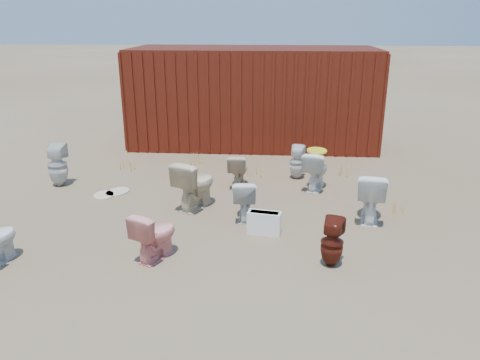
# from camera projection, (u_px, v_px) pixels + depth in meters

# --- Properties ---
(ground) EXTENTS (100.00, 100.00, 0.00)m
(ground) POSITION_uv_depth(u_px,v_px,m) (237.00, 225.00, 7.36)
(ground) COLOR brown
(ground) RESTS_ON ground
(shipping_container) EXTENTS (6.00, 2.40, 2.40)m
(shipping_container) POSITION_uv_depth(u_px,v_px,m) (253.00, 96.00, 11.87)
(shipping_container) COLOR #43100B
(shipping_container) RESTS_ON ground
(toilet_front_pink) EXTENTS (0.64, 0.77, 0.69)m
(toilet_front_pink) POSITION_uv_depth(u_px,v_px,m) (155.00, 234.00, 6.28)
(toilet_front_pink) COLOR pink
(toilet_front_pink) RESTS_ON ground
(toilet_front_c) EXTENTS (0.40, 0.68, 0.67)m
(toilet_front_c) POSITION_uv_depth(u_px,v_px,m) (245.00, 199.00, 7.53)
(toilet_front_c) COLOR white
(toilet_front_c) RESTS_ON ground
(toilet_front_maroon) EXTENTS (0.37, 0.38, 0.66)m
(toilet_front_maroon) POSITION_uv_depth(u_px,v_px,m) (332.00, 243.00, 6.08)
(toilet_front_maroon) COLOR #54180E
(toilet_front_maroon) RESTS_ON ground
(toilet_front_e) EXTENTS (0.58, 0.86, 0.81)m
(toilet_front_e) POSITION_uv_depth(u_px,v_px,m) (370.00, 196.00, 7.46)
(toilet_front_e) COLOR white
(toilet_front_e) RESTS_ON ground
(toilet_back_a) EXTENTS (0.41, 0.42, 0.83)m
(toilet_back_a) POSITION_uv_depth(u_px,v_px,m) (57.00, 165.00, 8.99)
(toilet_back_a) COLOR silver
(toilet_back_a) RESTS_ON ground
(toilet_back_beige_left) EXTENTS (0.39, 0.65, 0.65)m
(toilet_back_beige_left) POSITION_uv_depth(u_px,v_px,m) (238.00, 170.00, 8.98)
(toilet_back_beige_left) COLOR beige
(toilet_back_beige_left) RESTS_ON ground
(toilet_back_beige_right) EXTENTS (0.78, 0.95, 0.85)m
(toilet_back_beige_right) POSITION_uv_depth(u_px,v_px,m) (195.00, 184.00, 7.94)
(toilet_back_beige_right) COLOR beige
(toilet_back_beige_right) RESTS_ON ground
(toilet_back_yellowlid) EXTENTS (0.61, 0.81, 0.74)m
(toilet_back_yellowlid) POSITION_uv_depth(u_px,v_px,m) (316.00, 170.00, 8.84)
(toilet_back_yellowlid) COLOR white
(toilet_back_yellowlid) RESTS_ON ground
(toilet_back_e) EXTENTS (0.36, 0.36, 0.68)m
(toilet_back_e) POSITION_uv_depth(u_px,v_px,m) (297.00, 162.00, 9.42)
(toilet_back_e) COLOR silver
(toilet_back_e) RESTS_ON ground
(yellow_lid) EXTENTS (0.37, 0.47, 0.02)m
(yellow_lid) POSITION_uv_depth(u_px,v_px,m) (317.00, 151.00, 8.72)
(yellow_lid) COLOR yellow
(yellow_lid) RESTS_ON toilet_back_yellowlid
(loose_tank) EXTENTS (0.53, 0.28, 0.35)m
(loose_tank) POSITION_uv_depth(u_px,v_px,m) (264.00, 223.00, 7.04)
(loose_tank) COLOR white
(loose_tank) RESTS_ON ground
(loose_lid_near) EXTENTS (0.54, 0.60, 0.02)m
(loose_lid_near) POSITION_uv_depth(u_px,v_px,m) (118.00, 192.00, 8.75)
(loose_lid_near) COLOR beige
(loose_lid_near) RESTS_ON ground
(loose_lid_far) EXTENTS (0.47, 0.54, 0.02)m
(loose_lid_far) POSITION_uv_depth(u_px,v_px,m) (104.00, 195.00, 8.58)
(loose_lid_far) COLOR beige
(loose_lid_far) RESTS_ON ground
(weed_clump_a) EXTENTS (0.36, 0.36, 0.27)m
(weed_clump_a) POSITION_uv_depth(u_px,v_px,m) (128.00, 163.00, 10.07)
(weed_clump_a) COLOR tan
(weed_clump_a) RESTS_ON ground
(weed_clump_b) EXTENTS (0.32, 0.32, 0.26)m
(weed_clump_b) POSITION_uv_depth(u_px,v_px,m) (254.00, 170.00, 9.63)
(weed_clump_b) COLOR tan
(weed_clump_b) RESTS_ON ground
(weed_clump_c) EXTENTS (0.36, 0.36, 0.33)m
(weed_clump_c) POSITION_uv_depth(u_px,v_px,m) (347.00, 168.00, 9.59)
(weed_clump_c) COLOR tan
(weed_clump_c) RESTS_ON ground
(weed_clump_d) EXTENTS (0.30, 0.30, 0.30)m
(weed_clump_d) POSITION_uv_depth(u_px,v_px,m) (196.00, 158.00, 10.37)
(weed_clump_d) COLOR tan
(weed_clump_d) RESTS_ON ground
(weed_clump_e) EXTENTS (0.34, 0.34, 0.27)m
(weed_clump_e) POSITION_uv_depth(u_px,v_px,m) (298.00, 159.00, 10.33)
(weed_clump_e) COLOR tan
(weed_clump_e) RESTS_ON ground
(weed_clump_f) EXTENTS (0.28, 0.28, 0.23)m
(weed_clump_f) POSITION_uv_depth(u_px,v_px,m) (400.00, 206.00, 7.82)
(weed_clump_f) COLOR tan
(weed_clump_f) RESTS_ON ground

